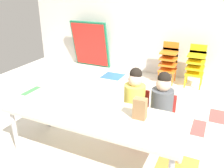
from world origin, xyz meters
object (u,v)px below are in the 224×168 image
(craft_table, at_px, (95,116))
(seated_child_middle_seat, at_px, (162,102))
(seated_child_near_camera, at_px, (135,96))
(folded_activity_table, at_px, (90,45))
(kid_chair_orange_stack, at_px, (169,60))
(donut_powdered_on_plate, at_px, (68,114))
(paper_plate_near_edge, at_px, (69,115))
(paper_bag_brown, at_px, (140,108))
(kid_chair_yellow_stack, at_px, (196,63))

(craft_table, distance_m, seated_child_middle_seat, 0.82)
(seated_child_near_camera, relative_size, folded_activity_table, 0.84)
(kid_chair_orange_stack, xyz_separation_m, donut_powdered_on_plate, (-0.43, -2.81, 0.14))
(seated_child_near_camera, bearing_deg, paper_plate_near_edge, -121.19)
(folded_activity_table, relative_size, paper_bag_brown, 4.94)
(folded_activity_table, xyz_separation_m, paper_plate_near_edge, (1.46, -3.01, 0.04))
(kid_chair_orange_stack, height_order, folded_activity_table, folded_activity_table)
(folded_activity_table, bearing_deg, paper_plate_near_edge, -64.10)
(kid_chair_orange_stack, bearing_deg, seated_child_middle_seat, -79.86)
(kid_chair_yellow_stack, bearing_deg, craft_table, -105.42)
(craft_table, xyz_separation_m, kid_chair_yellow_stack, (0.73, 2.64, -0.07))
(seated_child_middle_seat, xyz_separation_m, donut_powdered_on_plate, (-0.80, -0.75, 0.04))
(seated_child_near_camera, relative_size, seated_child_middle_seat, 1.00)
(paper_plate_near_edge, distance_m, donut_powdered_on_plate, 0.02)
(kid_chair_orange_stack, distance_m, paper_plate_near_edge, 2.84)
(craft_table, height_order, seated_child_near_camera, seated_child_near_camera)
(seated_child_near_camera, relative_size, donut_powdered_on_plate, 8.55)
(craft_table, bearing_deg, seated_child_middle_seat, 45.07)
(seated_child_near_camera, height_order, kid_chair_yellow_stack, seated_child_near_camera)
(paper_plate_near_edge, bearing_deg, seated_child_near_camera, 58.81)
(craft_table, height_order, donut_powdered_on_plate, donut_powdered_on_plate)
(craft_table, height_order, kid_chair_orange_stack, kid_chair_orange_stack)
(folded_activity_table, relative_size, donut_powdered_on_plate, 10.13)
(kid_chair_orange_stack, height_order, kid_chair_yellow_stack, same)
(craft_table, relative_size, folded_activity_table, 1.79)
(seated_child_near_camera, height_order, donut_powdered_on_plate, seated_child_near_camera)
(folded_activity_table, bearing_deg, kid_chair_orange_stack, -6.02)
(paper_bag_brown, bearing_deg, folded_activity_table, 127.96)
(folded_activity_table, distance_m, paper_bag_brown, 3.49)
(seated_child_middle_seat, bearing_deg, paper_plate_near_edge, -136.57)
(seated_child_middle_seat, distance_m, kid_chair_orange_stack, 2.09)
(kid_chair_yellow_stack, distance_m, donut_powdered_on_plate, 2.97)
(kid_chair_orange_stack, relative_size, paper_plate_near_edge, 4.44)
(paper_plate_near_edge, bearing_deg, craft_table, 38.43)
(seated_child_middle_seat, bearing_deg, kid_chair_orange_stack, 100.14)
(seated_child_near_camera, distance_m, folded_activity_table, 2.96)
(seated_child_near_camera, xyz_separation_m, seated_child_middle_seat, (0.34, 0.00, 0.00))
(kid_chair_yellow_stack, xyz_separation_m, donut_powdered_on_plate, (-0.94, -2.81, 0.14))
(craft_table, relative_size, paper_plate_near_edge, 10.78)
(seated_child_middle_seat, bearing_deg, folded_activity_table, 135.00)
(seated_child_near_camera, distance_m, seated_child_middle_seat, 0.34)
(seated_child_near_camera, distance_m, paper_plate_near_edge, 0.88)
(donut_powdered_on_plate, bearing_deg, paper_plate_near_edge, 0.00)
(paper_plate_near_edge, relative_size, donut_powdered_on_plate, 1.68)
(seated_child_near_camera, relative_size, kid_chair_orange_stack, 1.15)
(kid_chair_orange_stack, bearing_deg, paper_plate_near_edge, -98.65)
(paper_bag_brown, bearing_deg, seated_child_middle_seat, 77.03)
(craft_table, height_order, seated_child_middle_seat, seated_child_middle_seat)
(kid_chair_orange_stack, relative_size, folded_activity_table, 0.74)
(craft_table, relative_size, kid_chair_yellow_stack, 2.43)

